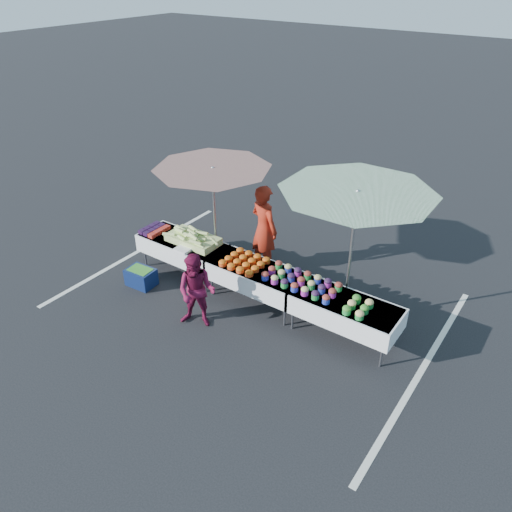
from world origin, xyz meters
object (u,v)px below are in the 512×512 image
Objects in this scene: vendor at (264,229)px; umbrella_left at (213,177)px; table_center at (256,275)px; table_right at (345,310)px; storage_bin at (141,277)px; customer at (197,291)px; umbrella_right at (356,204)px; table_left at (183,247)px.

vendor is 1.50m from umbrella_left.
umbrella_left is at bearing 162.47° from table_center.
vendor is at bearing 41.81° from umbrella_left.
table_right is 3.25× the size of storage_bin.
storage_bin is at bearing 149.04° from customer.
table_right is 1.00× the size of vendor.
table_center is 1.00× the size of vendor.
umbrella_right is at bearing 14.17° from storage_bin.
table_center is 1.33× the size of customer.
storage_bin is (-3.80, -1.25, -2.13)m from umbrella_right.
table_right is at bearing 8.03° from storage_bin.
table_left and table_right have the same top height.
customer is 0.43× the size of umbrella_right.
vendor reaches higher than table_left.
storage_bin is at bearing -114.08° from table_left.
table_left is 1.68m from vendor.
table_center is 2.37m from storage_bin.
umbrella_right is 5.68× the size of storage_bin.
vendor is 2.19m from customer.
umbrella_right is (3.42, 0.40, 1.73)m from table_left.
storage_bin is at bearing -126.19° from umbrella_left.
table_left is 1.00× the size of table_center.
umbrella_left reaches higher than vendor.
umbrella_left is at bearing 36.83° from table_left.
customer reaches higher than table_left.
table_left is 3.86m from umbrella_right.
storage_bin is (-1.64, -1.90, -0.74)m from vendor.
umbrella_left is (-0.73, -0.65, 1.15)m from vendor.
umbrella_left is 2.90m from umbrella_right.
table_right is at bearing 171.92° from vendor.
table_left is at bearing 180.00° from table_right.
umbrella_right reaches higher than table_center.
table_right is at bearing 5.08° from customer.
customer is 2.22m from umbrella_left.
umbrella_left reaches higher than customer.
table_center is 1.00× the size of table_right.
umbrella_left is at bearing 96.58° from customer.
storage_bin is at bearing -158.74° from table_center.
umbrella_left is (-1.27, 0.40, 1.49)m from table_center.
umbrella_right is 4.53m from storage_bin.
umbrella_right is at bearing 13.84° from table_center.
umbrella_left reaches higher than table_right.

